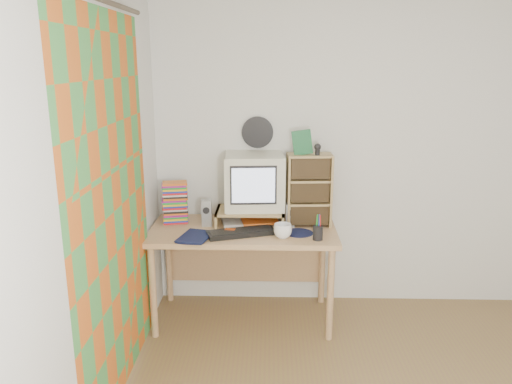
# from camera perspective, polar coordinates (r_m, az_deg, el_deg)

# --- Properties ---
(back_wall) EXTENTS (3.50, 0.00, 3.50)m
(back_wall) POSITION_cam_1_polar(r_m,az_deg,el_deg) (4.09, 13.35, 4.14)
(back_wall) COLOR white
(back_wall) RESTS_ON floor
(left_wall) EXTENTS (0.00, 3.50, 3.50)m
(left_wall) POSITION_cam_1_polar(r_m,az_deg,el_deg) (2.48, -20.23, -3.19)
(left_wall) COLOR white
(left_wall) RESTS_ON floor
(curtain) EXTENTS (0.00, 2.20, 2.20)m
(curtain) POSITION_cam_1_polar(r_m,az_deg,el_deg) (2.93, -15.93, -2.21)
(curtain) COLOR #CA5C1C
(curtain) RESTS_ON left_wall
(wall_disc) EXTENTS (0.25, 0.02, 0.25)m
(wall_disc) POSITION_cam_1_polar(r_m,az_deg,el_deg) (3.96, 0.17, 6.83)
(wall_disc) COLOR black
(wall_disc) RESTS_ON back_wall
(desk) EXTENTS (1.40, 0.70, 0.75)m
(desk) POSITION_cam_1_polar(r_m,az_deg,el_deg) (3.88, -1.43, -5.75)
(desk) COLOR tan
(desk) RESTS_ON floor
(monitor_riser) EXTENTS (0.52, 0.30, 0.12)m
(monitor_riser) POSITION_cam_1_polar(r_m,az_deg,el_deg) (3.84, -0.68, -2.37)
(monitor_riser) COLOR tan
(monitor_riser) RESTS_ON desk
(crt_monitor) EXTENTS (0.47, 0.47, 0.42)m
(crt_monitor) POSITION_cam_1_polar(r_m,az_deg,el_deg) (3.83, -0.21, 1.21)
(crt_monitor) COLOR beige
(crt_monitor) RESTS_ON monitor_riser
(speaker_left) EXTENTS (0.08, 0.08, 0.20)m
(speaker_left) POSITION_cam_1_polar(r_m,az_deg,el_deg) (3.83, -5.63, -2.38)
(speaker_left) COLOR #9FA0A4
(speaker_left) RESTS_ON desk
(speaker_right) EXTENTS (0.07, 0.07, 0.18)m
(speaker_right) POSITION_cam_1_polar(r_m,az_deg,el_deg) (3.81, 3.94, -2.64)
(speaker_right) COLOR #9FA0A4
(speaker_right) RESTS_ON desk
(keyboard) EXTENTS (0.52, 0.31, 0.03)m
(keyboard) POSITION_cam_1_polar(r_m,az_deg,el_deg) (3.64, -1.72, -4.67)
(keyboard) COLOR black
(keyboard) RESTS_ON desk
(dvd_stack) EXTENTS (0.21, 0.17, 0.26)m
(dvd_stack) POSITION_cam_1_polar(r_m,az_deg,el_deg) (3.93, -9.26, -1.58)
(dvd_stack) COLOR brown
(dvd_stack) RESTS_ON desk
(cd_rack) EXTENTS (0.34, 0.20, 0.55)m
(cd_rack) POSITION_cam_1_polar(r_m,az_deg,el_deg) (3.80, 6.06, 0.22)
(cd_rack) COLOR tan
(cd_rack) RESTS_ON desk
(mug) EXTENTS (0.17, 0.17, 0.10)m
(mug) POSITION_cam_1_polar(r_m,az_deg,el_deg) (3.57, 3.08, -4.47)
(mug) COLOR white
(mug) RESTS_ON desk
(diary) EXTENTS (0.29, 0.24, 0.05)m
(diary) POSITION_cam_1_polar(r_m,az_deg,el_deg) (3.63, -8.43, -4.75)
(diary) COLOR #0F163A
(diary) RESTS_ON desk
(mousepad) EXTENTS (0.25, 0.25, 0.00)m
(mousepad) POSITION_cam_1_polar(r_m,az_deg,el_deg) (3.69, 4.93, -4.68)
(mousepad) COLOR #0F1932
(mousepad) RESTS_ON desk
(pen_cup) EXTENTS (0.08, 0.08, 0.14)m
(pen_cup) POSITION_cam_1_polar(r_m,az_deg,el_deg) (3.55, 7.09, -4.35)
(pen_cup) COLOR black
(pen_cup) RESTS_ON desk
(papers) EXTENTS (0.36, 0.29, 0.04)m
(papers) POSITION_cam_1_polar(r_m,az_deg,el_deg) (3.88, -0.77, -3.35)
(papers) COLOR beige
(papers) RESTS_ON desk
(red_box) EXTENTS (0.08, 0.06, 0.04)m
(red_box) POSITION_cam_1_polar(r_m,az_deg,el_deg) (3.66, -2.97, -4.54)
(red_box) COLOR #B44113
(red_box) RESTS_ON desk
(game_box) EXTENTS (0.14, 0.04, 0.18)m
(game_box) POSITION_cam_1_polar(r_m,az_deg,el_deg) (3.71, 5.29, 5.67)
(game_box) COLOR #1A5D32
(game_box) RESTS_ON cd_rack
(webcam) EXTENTS (0.05, 0.05, 0.09)m
(webcam) POSITION_cam_1_polar(r_m,az_deg,el_deg) (3.70, 7.05, 4.86)
(webcam) COLOR black
(webcam) RESTS_ON cd_rack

